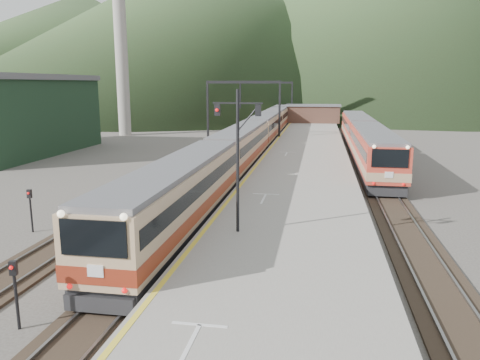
# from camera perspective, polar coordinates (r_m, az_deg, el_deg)

# --- Properties ---
(track_main) EXTENTS (2.60, 200.00, 0.23)m
(track_main) POSITION_cam_1_polar(r_m,az_deg,el_deg) (45.57, 0.85, 2.14)
(track_main) COLOR black
(track_main) RESTS_ON ground
(track_far) EXTENTS (2.60, 200.00, 0.23)m
(track_far) POSITION_cam_1_polar(r_m,az_deg,el_deg) (46.59, -5.24, 2.30)
(track_far) COLOR black
(track_far) RESTS_ON ground
(track_second) EXTENTS (2.60, 200.00, 0.23)m
(track_second) POSITION_cam_1_polar(r_m,az_deg,el_deg) (45.27, 15.39, 1.66)
(track_second) COLOR black
(track_second) RESTS_ON ground
(platform) EXTENTS (8.00, 100.00, 1.00)m
(platform) POSITION_cam_1_polar(r_m,az_deg,el_deg) (43.01, 7.83, 2.05)
(platform) COLOR gray
(platform) RESTS_ON ground
(gantry_near) EXTENTS (9.55, 0.25, 8.00)m
(gantry_near) POSITION_cam_1_polar(r_m,az_deg,el_deg) (60.23, 0.39, 9.74)
(gantry_near) COLOR black
(gantry_near) RESTS_ON ground
(gantry_far) EXTENTS (9.55, 0.25, 8.00)m
(gantry_far) POSITION_cam_1_polar(r_m,az_deg,el_deg) (84.99, 3.17, 10.28)
(gantry_far) COLOR black
(gantry_far) RESTS_ON ground
(smokestack) EXTENTS (1.80, 1.80, 30.00)m
(smokestack) POSITION_cam_1_polar(r_m,az_deg,el_deg) (72.81, -14.39, 17.14)
(smokestack) COLOR #9E998E
(smokestack) RESTS_ON ground
(station_shed) EXTENTS (9.40, 4.40, 3.10)m
(station_shed) POSITION_cam_1_polar(r_m,az_deg,el_deg) (82.56, 8.88, 8.03)
(station_shed) COLOR #503227
(station_shed) RESTS_ON platform
(hill_a) EXTENTS (180.00, 180.00, 60.00)m
(hill_a) POSITION_cam_1_polar(r_m,az_deg,el_deg) (201.24, -4.01, 18.03)
(hill_a) COLOR #334426
(hill_a) RESTS_ON ground
(hill_b) EXTENTS (220.00, 220.00, 75.00)m
(hill_b) POSITION_cam_1_polar(r_m,az_deg,el_deg) (237.42, 16.08, 18.46)
(hill_b) COLOR #334426
(hill_b) RESTS_ON ground
(hill_d) EXTENTS (200.00, 200.00, 55.00)m
(hill_d) POSITION_cam_1_polar(r_m,az_deg,el_deg) (276.12, -18.33, 15.23)
(hill_d) COLOR #334426
(hill_d) RESTS_ON ground
(main_train) EXTENTS (2.74, 75.23, 3.35)m
(main_train) POSITION_cam_1_polar(r_m,az_deg,el_deg) (51.49, 1.94, 5.30)
(main_train) COLOR tan
(main_train) RESTS_ON track_main
(second_train) EXTENTS (2.86, 38.92, 3.49)m
(second_train) POSITION_cam_1_polar(r_m,az_deg,el_deg) (51.35, 14.83, 4.98)
(second_train) COLOR #C33C2A
(second_train) RESTS_ON track_second
(signal_mast) EXTENTS (2.20, 0.20, 6.38)m
(signal_mast) POSITION_cam_1_polar(r_m,az_deg,el_deg) (20.60, -0.28, 4.16)
(signal_mast) COLOR black
(signal_mast) RESTS_ON platform
(short_signal_a) EXTENTS (0.25, 0.21, 2.27)m
(short_signal_a) POSITION_cam_1_polar(r_m,az_deg,el_deg) (16.40, -25.73, -11.54)
(short_signal_a) COLOR black
(short_signal_a) RESTS_ON ground
(short_signal_b) EXTENTS (0.24, 0.19, 2.27)m
(short_signal_b) POSITION_cam_1_polar(r_m,az_deg,el_deg) (37.10, -6.67, 2.05)
(short_signal_b) COLOR black
(short_signal_b) RESTS_ON ground
(short_signal_c) EXTENTS (0.23, 0.17, 2.27)m
(short_signal_c) POSITION_cam_1_polar(r_m,az_deg,el_deg) (26.51, -24.19, -2.78)
(short_signal_c) COLOR black
(short_signal_c) RESTS_ON ground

